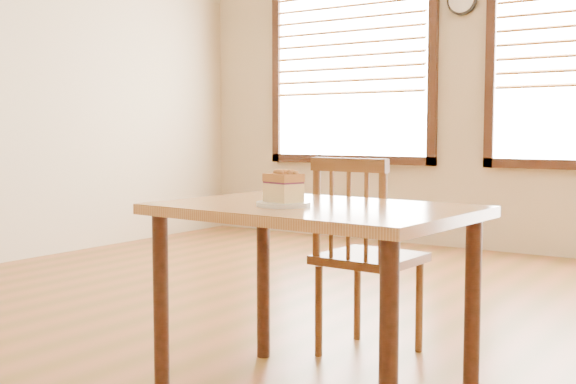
% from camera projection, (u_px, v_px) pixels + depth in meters
% --- Properties ---
extents(window_left, '(1.76, 0.10, 1.96)m').
position_uv_depth(window_left, '(350.00, 48.00, 6.82)').
color(window_left, white).
rests_on(window_left, room_shell).
extents(wall_clock, '(0.26, 0.05, 0.26)m').
position_uv_depth(wall_clock, '(462.00, 0.00, 6.17)').
color(wall_clock, black).
rests_on(wall_clock, room_shell).
extents(cafe_table_main, '(1.18, 0.83, 0.75)m').
position_uv_depth(cafe_table_main, '(314.00, 233.00, 2.69)').
color(cafe_table_main, tan).
rests_on(cafe_table_main, ground).
extents(cafe_chair_main, '(0.43, 0.43, 0.92)m').
position_uv_depth(cafe_chair_main, '(365.00, 255.00, 3.26)').
color(cafe_chair_main, '#5E3019').
rests_on(cafe_chair_main, ground).
extents(plate, '(0.20, 0.20, 0.02)m').
position_uv_depth(plate, '(283.00, 204.00, 2.63)').
color(plate, white).
rests_on(plate, cafe_table_main).
extents(cake_slice, '(0.15, 0.13, 0.12)m').
position_uv_depth(cake_slice, '(283.00, 186.00, 2.63)').
color(cake_slice, '#F0CF87').
rests_on(cake_slice, plate).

